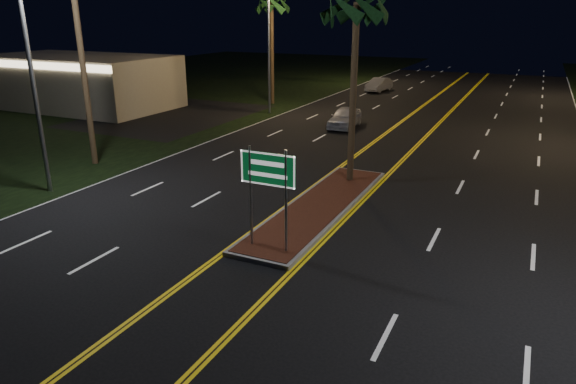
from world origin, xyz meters
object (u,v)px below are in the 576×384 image
Objects in this scene: highway_sign at (268,179)px; commercial_building at (78,81)px; car_near at (345,116)px; car_far at (379,84)px; streetlight_left_mid at (274,35)px; median_island at (320,206)px; streetlight_left_far at (360,28)px; palm_median at (357,8)px; streetlight_left_near at (35,53)px; palm_left_far at (272,5)px.

commercial_building is at bearing 146.52° from highway_sign.
car_near is at bearing 102.53° from highway_sign.
highway_sign reaches higher than car_far.
highway_sign is at bearing -63.41° from streetlight_left_mid.
commercial_building reaches higher than median_island.
streetlight_left_far is at bearing 104.44° from highway_sign.
car_far is at bearing -54.07° from streetlight_left_far.
streetlight_left_mid is at bearing 128.17° from palm_median.
streetlight_left_near is 1.00× the size of streetlight_left_mid.
commercial_building is 21.92m from car_near.
commercial_building is at bearing -179.73° from car_near.
car_far is at bearing 61.04° from palm_left_far.
median_island is 1.16× the size of palm_left_far.
streetlight_left_far reaches higher than highway_sign.
median_island is 1.23× the size of palm_median.
streetlight_left_mid is 2.04× the size of car_far.
commercial_building is 1.67× the size of streetlight_left_mid.
palm_median is (10.61, -33.50, 1.62)m from streetlight_left_far.
streetlight_left_mid is at bearing 116.59° from highway_sign.
streetlight_left_far is 1.08× the size of palm_median.
car_near is 17.45m from car_far.
car_far is (3.78, 14.78, -4.92)m from streetlight_left_mid.
streetlight_left_far is (-10.61, 41.20, 3.25)m from highway_sign.
palm_left_far is at bearing 95.21° from streetlight_left_near.
highway_sign is at bearing -33.48° from commercial_building.
streetlight_left_mid is 1.08× the size of palm_median.
streetlight_left_mid is at bearing -90.00° from streetlight_left_far.
commercial_building reaches higher than highway_sign.
car_far is at bearing 103.58° from palm_median.
streetlight_left_near reaches higher than highway_sign.
highway_sign is 31.17m from commercial_building.
palm_left_far is at bearing -111.15° from car_far.
commercial_building is 1.81× the size of palm_median.
car_far is at bearing 44.44° from commercial_building.
median_island is at bearing -58.02° from streetlight_left_mid.
car_near is (-4.16, 18.74, -1.63)m from highway_sign.
streetlight_left_far is at bearing 102.24° from car_near.
streetlight_left_near is 1.00× the size of streetlight_left_far.
car_far is (3.78, 34.78, -4.92)m from streetlight_left_near.
palm_median is at bearing -68.61° from car_far.
streetlight_left_mid reaches higher than palm_left_far.
streetlight_left_far is at bearing 106.00° from median_island.
car_far is (19.17, 18.79, -1.27)m from commercial_building.
highway_sign is 0.36× the size of streetlight_left_near.
palm_median is (0.00, 7.70, 4.87)m from highway_sign.
median_island is at bearing 90.00° from highway_sign.
streetlight_left_near is at bearing -90.00° from streetlight_left_mid.
highway_sign is 0.69× the size of car_near.
streetlight_left_near reaches higher than palm_left_far.
streetlight_left_near reaches higher than median_island.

